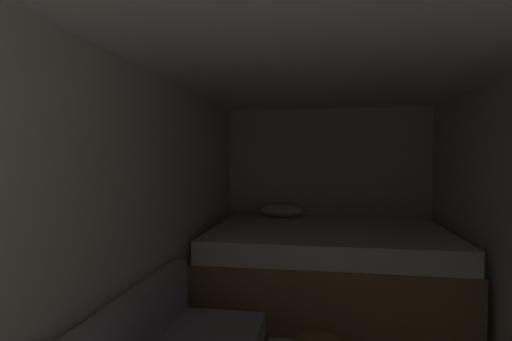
# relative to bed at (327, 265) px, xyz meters

# --- Properties ---
(wall_back) EXTENTS (2.51, 0.05, 2.03)m
(wall_back) POSITION_rel_bed_xyz_m (0.00, 0.93, 0.64)
(wall_back) COLOR silver
(wall_back) RESTS_ON ground
(wall_left) EXTENTS (0.05, 5.11, 2.03)m
(wall_left) POSITION_rel_bed_xyz_m (-1.23, -1.65, 0.64)
(wall_left) COLOR silver
(wall_left) RESTS_ON ground
(ceiling_slab) EXTENTS (2.51, 5.11, 0.05)m
(ceiling_slab) POSITION_rel_bed_xyz_m (0.00, -1.65, 1.68)
(ceiling_slab) COLOR white
(ceiling_slab) RESTS_ON wall_left
(bed) EXTENTS (2.29, 1.73, 0.89)m
(bed) POSITION_rel_bed_xyz_m (0.00, 0.00, 0.00)
(bed) COLOR #9E7247
(bed) RESTS_ON ground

